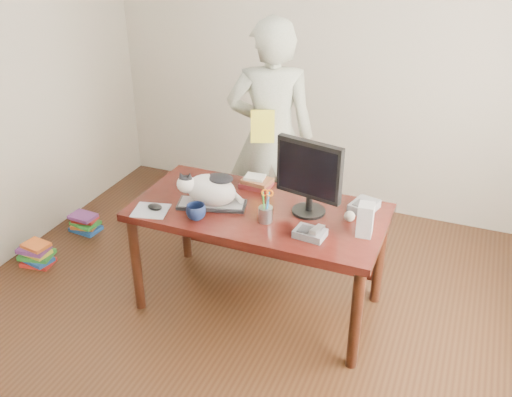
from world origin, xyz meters
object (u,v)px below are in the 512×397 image
(book_pile_a, at_px, (37,254))
(book_pile_b, at_px, (85,223))
(desk, at_px, (263,223))
(pen_cup, at_px, (266,212))
(monitor, at_px, (309,174))
(coffee_mug, at_px, (196,212))
(calculator, at_px, (364,206))
(mouse, at_px, (155,207))
(person, at_px, (271,138))
(keyboard, at_px, (212,204))
(book_stack, at_px, (256,182))
(cat, at_px, (209,189))
(baseball, at_px, (350,216))
(speaker, at_px, (365,220))
(phone, at_px, (311,233))

(book_pile_a, relative_size, book_pile_b, 1.05)
(desk, bearing_deg, pen_cup, -65.17)
(monitor, bearing_deg, book_pile_b, -175.90)
(coffee_mug, relative_size, calculator, 0.56)
(mouse, xyz_separation_m, person, (0.38, 1.07, 0.13))
(keyboard, height_order, book_pile_b, keyboard)
(book_stack, bearing_deg, cat, -113.55)
(keyboard, xyz_separation_m, book_pile_b, (-1.43, 0.43, -0.69))
(monitor, distance_m, coffee_mug, 0.73)
(coffee_mug, bearing_deg, person, 85.55)
(pen_cup, bearing_deg, desk, 114.83)
(mouse, xyz_separation_m, baseball, (1.17, 0.33, 0.01))
(coffee_mug, distance_m, book_pile_a, 1.61)
(speaker, relative_size, person, 0.11)
(coffee_mug, distance_m, book_pile_b, 1.70)
(monitor, distance_m, person, 0.92)
(pen_cup, height_order, book_pile_b, pen_cup)
(desk, distance_m, baseball, 0.60)
(desk, height_order, book_pile_a, desk)
(calculator, relative_size, book_pile_a, 0.82)
(mouse, bearing_deg, baseball, 2.30)
(mouse, bearing_deg, calculator, 8.83)
(speaker, bearing_deg, phone, -158.01)
(baseball, xyz_separation_m, book_pile_a, (-2.32, -0.27, -0.70))
(cat, relative_size, mouse, 3.83)
(mouse, xyz_separation_m, speaker, (1.29, 0.21, 0.08))
(coffee_mug, xyz_separation_m, book_pile_a, (-1.44, 0.06, -0.71))
(pen_cup, xyz_separation_m, book_stack, (-0.23, 0.41, -0.03))
(phone, relative_size, book_stack, 0.87)
(pen_cup, relative_size, book_pile_b, 0.86)
(mouse, xyz_separation_m, book_stack, (0.47, 0.54, 0.01))
(baseball, bearing_deg, book_stack, 162.98)
(mouse, bearing_deg, desk, 15.92)
(cat, height_order, book_pile_a, cat)
(phone, bearing_deg, keyboard, 176.28)
(pen_cup, bearing_deg, person, 109.10)
(phone, bearing_deg, desk, 151.63)
(cat, bearing_deg, calculator, 3.62)
(baseball, bearing_deg, phone, -122.02)
(pen_cup, relative_size, calculator, 1.00)
(pen_cup, bearing_deg, speaker, 7.19)
(keyboard, relative_size, person, 0.26)
(phone, height_order, book_stack, phone)
(speaker, xyz_separation_m, book_pile_b, (-2.41, 0.40, -0.78))
(person, bearing_deg, book_pile_a, 12.96)
(mouse, bearing_deg, cat, 17.39)
(speaker, distance_m, book_pile_a, 2.56)
(person, bearing_deg, keyboard, 65.20)
(book_pile_a, bearing_deg, cat, 4.60)
(keyboard, height_order, monitor, monitor)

